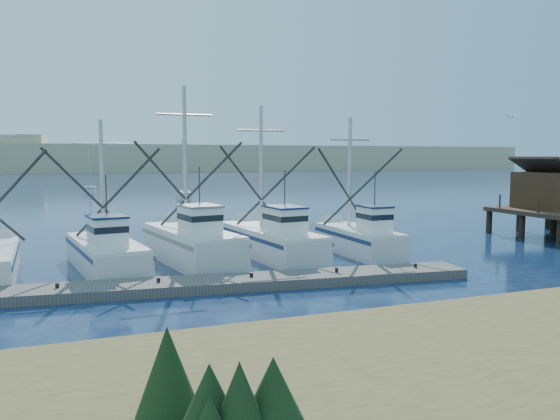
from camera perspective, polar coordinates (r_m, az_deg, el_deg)
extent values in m
plane|color=#0D1E39|center=(21.08, 10.04, -10.20)|extent=(500.00, 500.00, 0.00)
cube|color=#5C5652|center=(23.85, -17.42, -7.98)|extent=(32.27, 5.57, 0.43)
cube|color=#4C331E|center=(43.48, 26.62, 1.84)|extent=(4.00, 4.00, 2.60)
cube|color=tan|center=(227.63, -18.19, 5.17)|extent=(360.00, 60.00, 10.00)
cube|color=silver|center=(29.06, -17.73, -4.62)|extent=(3.80, 8.36, 1.37)
cube|color=white|center=(26.80, -17.59, -2.36)|extent=(1.80, 2.17, 1.50)
cylinder|color=#B7B2A8|center=(30.02, -18.09, 3.01)|extent=(0.22, 0.22, 6.25)
cube|color=silver|center=(29.71, -9.21, -3.87)|extent=(4.15, 8.70, 1.71)
cube|color=white|center=(27.41, -8.37, -1.25)|extent=(1.94, 2.28, 1.50)
cylinder|color=#B7B2A8|center=(30.71, -9.89, 5.39)|extent=(0.22, 0.22, 7.84)
cube|color=silver|center=(31.30, -1.05, -3.52)|extent=(3.68, 9.33, 1.49)
cube|color=white|center=(28.93, 0.50, -1.27)|extent=(1.80, 2.38, 1.50)
cylinder|color=#B7B2A8|center=(32.37, -1.99, 4.49)|extent=(0.22, 0.22, 7.17)
cube|color=silver|center=(32.45, 8.18, -3.33)|extent=(2.43, 6.99, 1.40)
cube|color=white|center=(30.72, 9.83, -1.13)|extent=(1.38, 1.71, 1.50)
cylinder|color=#B7B2A8|center=(33.12, 7.28, 3.85)|extent=(0.22, 0.22, 6.64)
cube|color=silver|center=(74.69, -10.05, 1.50)|extent=(2.34, 6.32, 0.90)
cylinder|color=#B7B2A8|center=(74.81, -10.15, 4.61)|extent=(0.12, 0.12, 7.20)
cube|color=silver|center=(90.09, -19.23, 1.96)|extent=(2.00, 4.99, 0.90)
cylinder|color=#B7B2A8|center=(90.24, -19.32, 4.54)|extent=(0.12, 0.12, 7.20)
sphere|color=white|center=(35.42, 23.10, 8.99)|extent=(0.18, 0.18, 0.18)
cube|color=white|center=(35.24, 22.78, 9.06)|extent=(0.44, 0.11, 0.12)
cube|color=white|center=(35.61, 23.42, 8.99)|extent=(0.44, 0.11, 0.12)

